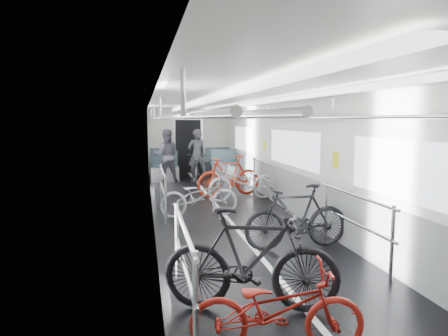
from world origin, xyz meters
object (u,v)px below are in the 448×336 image
(bike_right_mid, at_px, (242,182))
(person_seated, at_px, (166,156))
(bike_left_mid, at_px, (251,260))
(bike_left_far, at_px, (199,196))
(person_standing, at_px, (197,155))
(bike_aisle, at_px, (197,167))
(bike_right_far, at_px, (229,176))
(bike_right_near, at_px, (297,217))
(bike_left_near, at_px, (277,309))

(bike_right_mid, bearing_deg, person_seated, -164.23)
(bike_left_mid, xyz_separation_m, bike_right_mid, (1.31, 5.64, -0.09))
(bike_left_far, height_order, bike_right_mid, bike_right_mid)
(person_standing, bearing_deg, bike_aisle, -14.13)
(bike_right_far, xyz_separation_m, bike_aisle, (-0.50, 2.76, -0.08))
(person_seated, bearing_deg, bike_left_far, 96.31)
(bike_left_far, height_order, bike_right_near, bike_right_near)
(bike_right_far, xyz_separation_m, person_standing, (-0.49, 2.76, 0.31))
(bike_right_mid, bearing_deg, bike_right_near, -11.66)
(bike_left_far, xyz_separation_m, bike_right_far, (1.07, 2.03, 0.11))
(bike_right_near, bearing_deg, bike_right_mid, 177.36)
(bike_left_near, height_order, person_standing, person_standing)
(bike_left_far, bearing_deg, bike_right_far, -31.68)
(bike_right_far, height_order, bike_aisle, bike_right_far)
(bike_left_far, distance_m, bike_aisle, 4.83)
(bike_right_near, distance_m, bike_right_far, 4.40)
(bike_right_near, height_order, bike_aisle, bike_right_near)
(person_seated, bearing_deg, bike_right_near, 104.14)
(bike_left_far, relative_size, bike_right_far, 0.92)
(bike_left_near, height_order, bike_right_far, bike_right_far)
(bike_aisle, bearing_deg, bike_left_far, -88.91)
(bike_left_mid, bearing_deg, bike_right_mid, 3.24)
(bike_right_far, bearing_deg, bike_right_near, -11.22)
(bike_left_mid, relative_size, bike_left_far, 1.13)
(bike_right_mid, bearing_deg, bike_right_far, -171.20)
(bike_left_near, relative_size, person_seated, 0.89)
(bike_aisle, relative_size, person_seated, 1.03)
(bike_left_far, xyz_separation_m, bike_aisle, (0.57, 4.79, 0.03))
(person_standing, bearing_deg, bike_right_mid, 87.64)
(bike_aisle, xyz_separation_m, person_standing, (0.01, 0.00, 0.39))
(bike_right_far, relative_size, person_seated, 1.06)
(bike_left_near, distance_m, person_standing, 9.82)
(bike_left_near, bearing_deg, bike_left_far, 10.32)
(bike_right_near, relative_size, bike_right_mid, 0.94)
(bike_right_near, height_order, bike_right_mid, bike_right_near)
(bike_right_far, distance_m, bike_aisle, 2.81)
(bike_left_near, height_order, bike_left_far, bike_left_far)
(bike_left_far, distance_m, bike_right_near, 2.66)
(bike_left_mid, distance_m, person_seated, 9.06)
(bike_right_mid, height_order, person_standing, person_standing)
(bike_right_near, bearing_deg, bike_left_far, -154.48)
(bike_left_far, bearing_deg, bike_right_mid, -45.73)
(bike_left_mid, xyz_separation_m, bike_right_near, (1.24, 1.84, -0.05))
(bike_right_mid, bearing_deg, person_standing, -178.80)
(bike_right_near, distance_m, bike_right_mid, 3.80)
(bike_left_far, distance_m, person_seated, 4.87)
(bike_left_near, bearing_deg, bike_right_mid, -0.89)
(bike_right_near, bearing_deg, person_seated, -168.92)
(bike_left_far, xyz_separation_m, bike_right_near, (1.21, -2.37, 0.08))
(bike_left_near, height_order, person_seated, person_seated)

